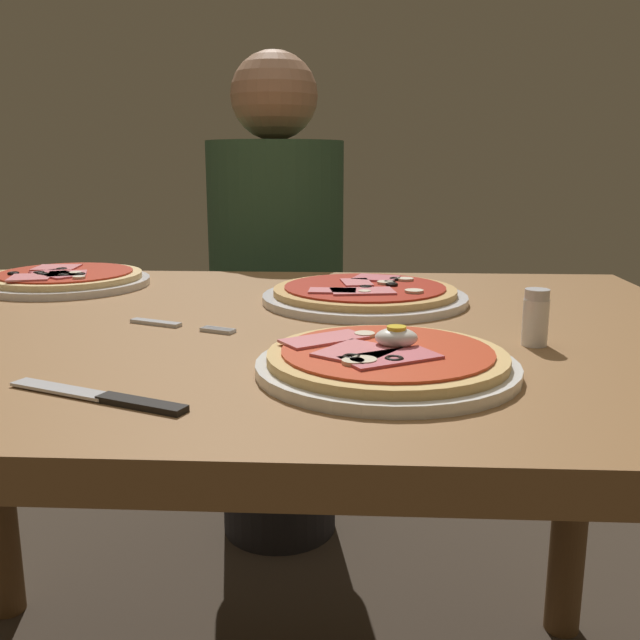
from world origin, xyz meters
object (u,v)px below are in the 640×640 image
Objects in this scene: dining_table at (243,396)px; fork at (173,325)px; diner_person at (277,318)px; knife at (107,398)px; pizza_across_right at (66,279)px; pizza_foreground at (386,361)px; salt_shaker at (536,318)px; pizza_across_left at (365,294)px.

dining_table is 0.14m from fork.
knife is at bearing 88.41° from diner_person.
pizza_across_right is 1.51× the size of knife.
pizza_foreground reaches higher than pizza_across_right.
diner_person is (-0.04, 0.76, -0.06)m from dining_table.
salt_shaker is (0.45, -0.07, 0.03)m from fork.
pizza_across_left is 2.07× the size of fork.
knife is 0.16× the size of diner_person.
dining_table is 4.09× the size of pizza_across_left.
salt_shaker is (0.18, 0.12, 0.02)m from pizza_foreground.
pizza_foreground is 1.77× the size of fork.
pizza_across_left reaches higher than fork.
pizza_foreground is 0.22m from salt_shaker.
dining_table is at bearing 130.12° from pizza_foreground.
knife reaches higher than dining_table.
pizza_across_right is at bearing 115.53° from knife.
pizza_foreground is at bearing 21.20° from knife.
pizza_across_right is 1.87× the size of fork.
pizza_across_left is 0.31m from fork.
dining_table is at bearing -137.73° from pizza_across_left.
dining_table is at bearing 93.01° from diner_person.
pizza_across_right reaches higher than dining_table.
fork is 0.81m from diner_person.
knife is at bearing -102.43° from dining_table.
salt_shaker is at bearing 26.97° from knife.
pizza_foreground is 0.86× the size of pizza_across_left.
fork is 0.81× the size of knife.
pizza_across_left is 0.67m from diner_person.
diner_person is at bearing 58.18° from pizza_across_right.
pizza_across_left reaches higher than dining_table.
pizza_foreground is 1.43× the size of knife.
fork is 0.29m from knife.
pizza_across_left is at bearing -12.48° from pizza_across_right.
pizza_across_right reaches higher than fork.
pizza_foreground is at bearing 102.91° from diner_person.
pizza_foreground is at bearing -145.68° from salt_shaker.
salt_shaker reaches higher than pizza_across_right.
pizza_across_left is at bearing 128.33° from salt_shaker.
knife is (0.02, -0.29, 0.00)m from fork.
pizza_across_left is 0.53m from pizza_across_right.
pizza_foreground is 0.37m from pizza_across_left.
salt_shaker is (0.43, 0.22, 0.03)m from knife.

